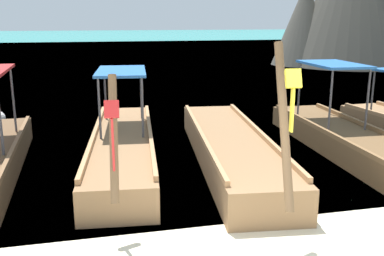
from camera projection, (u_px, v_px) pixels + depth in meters
name	position (u px, v px, depth m)	size (l,w,h in m)	color
sea_water	(102.00, 41.00, 63.51)	(120.00, 120.00, 0.00)	teal
longtail_boat_red_ribbon	(123.00, 147.00, 9.66)	(1.92, 6.89, 2.33)	olive
longtail_boat_yellow_ribbon	(230.00, 148.00, 9.64)	(2.10, 7.32, 2.79)	olive
longtail_boat_green_ribbon	(343.00, 137.00, 10.57)	(1.61, 6.24, 2.37)	brown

